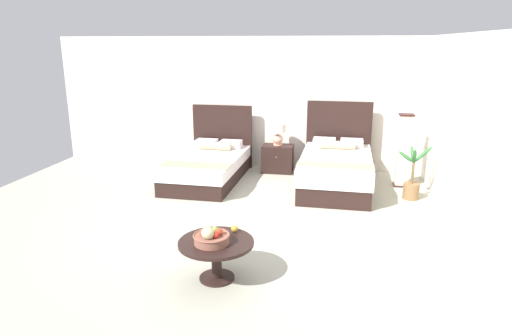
{
  "coord_description": "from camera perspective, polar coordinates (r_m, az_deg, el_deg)",
  "views": [
    {
      "loc": [
        1.12,
        -5.74,
        2.43
      ],
      "look_at": [
        -0.02,
        0.54,
        0.65
      ],
      "focal_mm": 31.48,
      "sensor_mm": 36.0,
      "label": 1
    }
  ],
  "objects": [
    {
      "name": "ground_plane",
      "position": [
        6.34,
        -0.71,
        -7.07
      ],
      "size": [
        9.2,
        9.84,
        0.02
      ],
      "primitive_type": "cube",
      "color": "#A7A593"
    },
    {
      "name": "bed_near_window",
      "position": [
        8.25,
        -6.05,
        0.35
      ],
      "size": [
        1.24,
        2.18,
        1.25
      ],
      "color": "black",
      "rests_on": "ground"
    },
    {
      "name": "wall_side_right",
      "position": [
        6.47,
        25.21,
        3.87
      ],
      "size": [
        0.12,
        5.44,
        2.56
      ],
      "primitive_type": "cube",
      "color": "silver",
      "rests_on": "ground"
    },
    {
      "name": "fruit_bowl",
      "position": [
        4.68,
        -5.74,
        -8.73
      ],
      "size": [
        0.38,
        0.38,
        0.21
      ],
      "color": "#8C5745",
      "rests_on": "coffee_table"
    },
    {
      "name": "coffee_table",
      "position": [
        4.8,
        -5.07,
        -10.3
      ],
      "size": [
        0.8,
        0.8,
        0.44
      ],
      "color": "black",
      "rests_on": "ground"
    },
    {
      "name": "nightstand",
      "position": [
        8.73,
        2.77,
        1.2
      ],
      "size": [
        0.59,
        0.42,
        0.53
      ],
      "color": "black",
      "rests_on": "ground"
    },
    {
      "name": "wall_back",
      "position": [
        9.0,
        3.06,
        8.23
      ],
      "size": [
        9.2,
        0.12,
        2.56
      ],
      "primitive_type": "cube",
      "color": "silver",
      "rests_on": "ground"
    },
    {
      "name": "bed_near_corner",
      "position": [
        7.91,
        10.11,
        -0.08
      ],
      "size": [
        1.26,
        2.18,
        1.38
      ],
      "color": "black",
      "rests_on": "ground"
    },
    {
      "name": "table_lamp",
      "position": [
        8.63,
        2.83,
        4.59
      ],
      "size": [
        0.29,
        0.29,
        0.42
      ],
      "color": "tan",
      "rests_on": "nightstand"
    },
    {
      "name": "loose_apple",
      "position": [
        4.95,
        -2.74,
        -7.7
      ],
      "size": [
        0.08,
        0.08,
        0.08
      ],
      "color": "gold",
      "rests_on": "coffee_table"
    },
    {
      "name": "potted_palm",
      "position": [
        7.63,
        19.18,
        -1.83
      ],
      "size": [
        0.54,
        0.44,
        0.89
      ],
      "color": "brown",
      "rests_on": "ground"
    },
    {
      "name": "floor_lamp_corner",
      "position": [
        8.18,
        18.23,
        2.11
      ],
      "size": [
        0.25,
        0.25,
        1.27
      ],
      "color": "#341918",
      "rests_on": "ground"
    }
  ]
}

